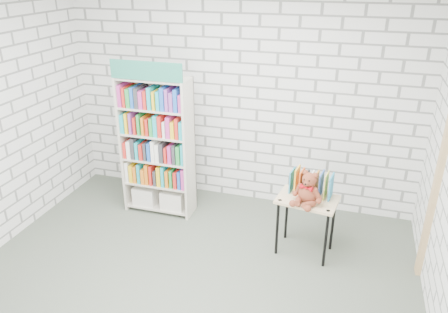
# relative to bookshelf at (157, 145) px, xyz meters

# --- Properties ---
(ground) EXTENTS (4.50, 4.50, 0.00)m
(ground) POSITION_rel_bookshelf_xyz_m (0.86, -1.36, -0.89)
(ground) COLOR #4B5447
(ground) RESTS_ON ground
(room_shell) EXTENTS (4.52, 4.02, 2.81)m
(room_shell) POSITION_rel_bookshelf_xyz_m (0.86, -1.36, 0.89)
(room_shell) COLOR silver
(room_shell) RESTS_ON ground
(bookshelf) EXTENTS (0.87, 0.34, 1.96)m
(bookshelf) POSITION_rel_bookshelf_xyz_m (0.00, 0.00, 0.00)
(bookshelf) COLOR beige
(bookshelf) RESTS_ON ground
(display_table) EXTENTS (0.68, 0.51, 0.67)m
(display_table) POSITION_rel_bookshelf_xyz_m (1.90, -0.39, -0.32)
(display_table) COLOR tan
(display_table) RESTS_ON ground
(table_books) EXTENTS (0.46, 0.25, 0.26)m
(table_books) POSITION_rel_bookshelf_xyz_m (1.91, -0.29, -0.10)
(table_books) COLOR teal
(table_books) RESTS_ON display_table
(teddy_bear) EXTENTS (0.32, 0.32, 0.35)m
(teddy_bear) POSITION_rel_bookshelf_xyz_m (1.90, -0.49, -0.08)
(teddy_bear) COLOR brown
(teddy_bear) RESTS_ON display_table
(door_trim) EXTENTS (0.05, 0.12, 2.10)m
(door_trim) POSITION_rel_bookshelf_xyz_m (3.09, -0.41, 0.16)
(door_trim) COLOR tan
(door_trim) RESTS_ON ground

